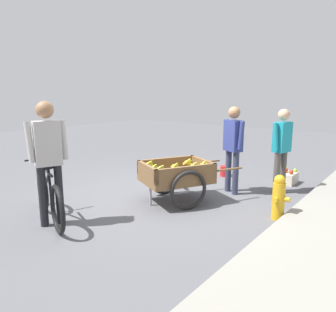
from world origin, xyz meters
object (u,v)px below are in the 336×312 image
object	(u,v)px
cyclist_person	(48,152)
plastic_bucket	(225,171)
apple_crate	(287,177)
vendor_person	(233,142)
bicycle	(49,197)
fire_hydrant	(279,197)
bystander_person	(282,144)
fruit_cart	(176,176)

from	to	relation	value
cyclist_person	plastic_bucket	distance (m)	4.03
plastic_bucket	apple_crate	bearing A→B (deg)	102.84
vendor_person	cyclist_person	world-z (taller)	cyclist_person
bicycle	cyclist_person	bearing A→B (deg)	70.13
cyclist_person	plastic_bucket	bearing A→B (deg)	171.10
fire_hydrant	bystander_person	bearing A→B (deg)	-161.00
apple_crate	bystander_person	xyz separation A→B (m)	(0.70, 0.08, 0.79)
bystander_person	plastic_bucket	bearing A→B (deg)	-106.94
fruit_cart	bicycle	world-z (taller)	bicycle
apple_crate	vendor_person	bearing A→B (deg)	-25.13
plastic_bucket	bicycle	bearing A→B (deg)	-11.09
fire_hydrant	bicycle	bearing A→B (deg)	-50.56
bicycle	apple_crate	bearing A→B (deg)	153.86
cyclist_person	fire_hydrant	bearing A→B (deg)	131.76
bystander_person	fire_hydrant	bearing A→B (deg)	19.00
bicycle	plastic_bucket	world-z (taller)	bicycle
vendor_person	plastic_bucket	distance (m)	1.46
fire_hydrant	apple_crate	distance (m)	2.10
vendor_person	bicycle	distance (m)	3.22
bystander_person	vendor_person	bearing A→B (deg)	-49.30
vendor_person	apple_crate	bearing A→B (deg)	154.87
fruit_cart	bystander_person	size ratio (longest dim) A/B	1.18
bicycle	fire_hydrant	size ratio (longest dim) A/B	2.36
vendor_person	fire_hydrant	world-z (taller)	vendor_person
apple_crate	cyclist_person	bearing A→B (deg)	-24.25
fruit_cart	cyclist_person	xyz separation A→B (m)	(1.85, -0.77, 0.60)
cyclist_person	apple_crate	xyz separation A→B (m)	(-4.17, 1.88, -0.91)
vendor_person	bicycle	bearing A→B (deg)	-26.59
fire_hydrant	plastic_bucket	xyz separation A→B (m)	(-1.73, -1.80, -0.22)
plastic_bucket	cyclist_person	bearing A→B (deg)	-8.90
fruit_cart	vendor_person	world-z (taller)	vendor_person
vendor_person	apple_crate	world-z (taller)	vendor_person
fruit_cart	fire_hydrant	distance (m)	1.67
fruit_cart	apple_crate	world-z (taller)	fruit_cart
bicycle	plastic_bucket	size ratio (longest dim) A/B	6.93
vendor_person	fire_hydrant	xyz separation A→B (m)	(0.73, 1.13, -0.61)
fruit_cart	fire_hydrant	world-z (taller)	fruit_cart
bicycle	apple_crate	size ratio (longest dim) A/B	3.59
fruit_cart	cyclist_person	size ratio (longest dim) A/B	1.06
fruit_cart	fire_hydrant	size ratio (longest dim) A/B	2.71
plastic_bucket	bystander_person	bearing A→B (deg)	73.06
bicycle	bystander_person	xyz separation A→B (m)	(-3.42, 2.10, 0.56)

